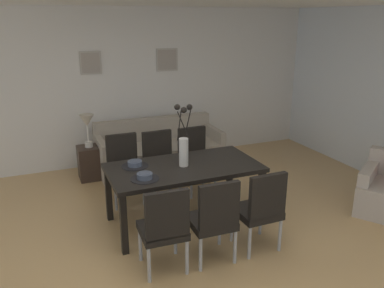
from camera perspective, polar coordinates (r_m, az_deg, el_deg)
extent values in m
plane|color=tan|center=(4.29, -0.81, -16.45)|extent=(9.00, 9.00, 0.00)
cube|color=silver|center=(6.77, -11.23, 7.95)|extent=(9.00, 0.10, 2.60)
cube|color=black|center=(4.70, -1.20, -3.46)|extent=(1.80, 0.93, 0.05)
cube|color=black|center=(5.50, 5.45, -4.40)|extent=(0.07, 0.07, 0.69)
cube|color=black|center=(5.00, -11.99, -7.12)|extent=(0.07, 0.07, 0.69)
cube|color=black|center=(4.87, 9.95, -7.69)|extent=(0.07, 0.07, 0.69)
cube|color=black|center=(4.28, -9.85, -11.43)|extent=(0.07, 0.07, 0.69)
cube|color=black|center=(3.98, -4.30, -12.35)|extent=(0.46, 0.46, 0.08)
cube|color=black|center=(3.69, -3.59, -10.27)|extent=(0.42, 0.08, 0.48)
cylinder|color=#9EA0A5|center=(4.30, -2.42, -13.40)|extent=(0.04, 0.04, 0.38)
cylinder|color=#9EA0A5|center=(4.22, -7.50, -14.20)|extent=(0.04, 0.04, 0.38)
cylinder|color=#9EA0A5|center=(3.99, -0.73, -16.07)|extent=(0.04, 0.04, 0.38)
cylinder|color=#9EA0A5|center=(3.91, -6.24, -17.03)|extent=(0.04, 0.04, 0.38)
cube|color=black|center=(5.39, -9.56, -4.21)|extent=(0.44, 0.44, 0.08)
cube|color=black|center=(5.48, -10.16, -0.99)|extent=(0.42, 0.06, 0.48)
cylinder|color=#9EA0A5|center=(5.28, -10.98, -7.52)|extent=(0.04, 0.04, 0.38)
cylinder|color=#9EA0A5|center=(5.35, -6.97, -6.94)|extent=(0.04, 0.04, 0.38)
cylinder|color=#9EA0A5|center=(5.62, -11.78, -5.96)|extent=(0.04, 0.04, 0.38)
cylinder|color=#9EA0A5|center=(5.69, -8.02, -5.44)|extent=(0.04, 0.04, 0.38)
cube|color=black|center=(4.13, 2.76, -11.13)|extent=(0.45, 0.45, 0.08)
cube|color=black|center=(3.86, 3.95, -9.01)|extent=(0.42, 0.07, 0.48)
cylinder|color=#9EA0A5|center=(4.46, 4.02, -12.18)|extent=(0.04, 0.04, 0.38)
cylinder|color=#9EA0A5|center=(4.34, -0.67, -13.10)|extent=(0.04, 0.04, 0.38)
cylinder|color=#9EA0A5|center=(4.17, 6.26, -14.58)|extent=(0.04, 0.04, 0.38)
cylinder|color=#9EA0A5|center=(4.04, 1.25, -15.68)|extent=(0.04, 0.04, 0.38)
cube|color=black|center=(5.48, -4.35, -3.64)|extent=(0.45, 0.45, 0.08)
cube|color=black|center=(5.56, -5.08, -0.49)|extent=(0.42, 0.07, 0.48)
cylinder|color=#9EA0A5|center=(5.35, -5.52, -6.91)|extent=(0.04, 0.04, 0.38)
cylinder|color=#9EA0A5|center=(5.47, -1.73, -6.26)|extent=(0.04, 0.04, 0.38)
cylinder|color=#9EA0A5|center=(5.68, -6.77, -5.44)|extent=(0.04, 0.04, 0.38)
cylinder|color=#9EA0A5|center=(5.79, -3.17, -4.86)|extent=(0.04, 0.04, 0.38)
cube|color=black|center=(4.37, 9.31, -9.64)|extent=(0.45, 0.45, 0.08)
cube|color=black|center=(4.12, 10.91, -7.50)|extent=(0.42, 0.07, 0.48)
cylinder|color=#9EA0A5|center=(4.71, 9.90, -10.70)|extent=(0.04, 0.04, 0.38)
cylinder|color=#9EA0A5|center=(4.53, 5.78, -11.72)|extent=(0.04, 0.04, 0.38)
cylinder|color=#9EA0A5|center=(4.44, 12.62, -12.75)|extent=(0.04, 0.04, 0.38)
cylinder|color=#9EA0A5|center=(4.25, 8.33, -13.97)|extent=(0.04, 0.04, 0.38)
cube|color=black|center=(5.64, 0.80, -2.93)|extent=(0.46, 0.46, 0.08)
cube|color=black|center=(5.72, -0.04, 0.11)|extent=(0.42, 0.08, 0.48)
cylinder|color=#9EA0A5|center=(5.50, -0.11, -6.11)|extent=(0.04, 0.04, 0.38)
cylinder|color=#9EA0A5|center=(5.66, 3.38, -5.42)|extent=(0.04, 0.04, 0.38)
cylinder|color=#9EA0A5|center=(5.81, -1.73, -4.74)|extent=(0.04, 0.04, 0.38)
cylinder|color=#9EA0A5|center=(5.97, 1.62, -4.14)|extent=(0.04, 0.04, 0.38)
cylinder|color=silver|center=(4.63, -1.22, -1.20)|extent=(0.11, 0.11, 0.34)
cylinder|color=black|center=(4.57, -0.65, 2.87)|extent=(0.05, 0.12, 0.37)
sphere|color=black|center=(4.54, -0.37, 5.37)|extent=(0.07, 0.07, 0.07)
cylinder|color=black|center=(4.57, -1.83, 2.86)|extent=(0.08, 0.05, 0.38)
sphere|color=black|center=(4.54, -2.16, 5.36)|extent=(0.07, 0.07, 0.07)
cylinder|color=black|center=(4.47, -1.20, 2.55)|extent=(0.15, 0.06, 0.36)
sphere|color=black|center=(4.40, -1.19, 4.96)|extent=(0.07, 0.07, 0.07)
cylinder|color=black|center=(4.34, -6.85, -5.00)|extent=(0.32, 0.32, 0.01)
cylinder|color=#475166|center=(4.33, -6.87, -4.60)|extent=(0.17, 0.17, 0.06)
cylinder|color=#3C4556|center=(4.33, -6.88, -4.41)|extent=(0.13, 0.13, 0.04)
cylinder|color=black|center=(4.72, -8.26, -3.16)|extent=(0.32, 0.32, 0.01)
cylinder|color=#475166|center=(4.71, -8.28, -2.79)|extent=(0.17, 0.17, 0.06)
cylinder|color=#3C4556|center=(4.70, -8.29, -2.62)|extent=(0.13, 0.13, 0.04)
cube|color=#A89E8E|center=(6.60, -4.63, -1.82)|extent=(2.03, 0.84, 0.42)
cube|color=#A89E8E|center=(6.79, -5.61, 2.26)|extent=(2.03, 0.16, 0.38)
cube|color=#A89E8E|center=(6.84, 3.00, 1.66)|extent=(0.10, 0.84, 0.20)
cube|color=#A89E8E|center=(6.29, -13.08, -0.25)|extent=(0.10, 0.84, 0.20)
cube|color=#33261E|center=(6.36, -14.52, -2.64)|extent=(0.36, 0.36, 0.52)
cylinder|color=beige|center=(6.26, -14.73, -0.06)|extent=(0.12, 0.12, 0.08)
cylinder|color=beige|center=(6.21, -14.85, 1.52)|extent=(0.02, 0.02, 0.30)
cone|color=beige|center=(6.16, -15.00, 3.30)|extent=(0.22, 0.22, 0.18)
cube|color=#ADA399|center=(5.63, 24.24, -3.85)|extent=(0.65, 0.49, 0.18)
cube|color=#B2ADA3|center=(6.59, -14.48, 11.32)|extent=(0.34, 0.02, 0.37)
cube|color=#9E9389|center=(6.57, -14.46, 11.31)|extent=(0.29, 0.01, 0.32)
cube|color=#B2ADA3|center=(6.89, -3.64, 12.09)|extent=(0.38, 0.02, 0.38)
cube|color=#9E9389|center=(6.88, -3.61, 12.08)|extent=(0.33, 0.01, 0.33)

